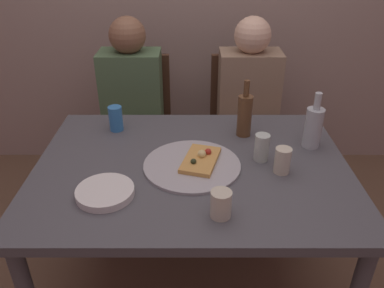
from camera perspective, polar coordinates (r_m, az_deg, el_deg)
ground_plane at (r=2.10m, az=0.04°, el=-20.00°), size 8.00×8.00×0.00m
dining_table at (r=1.66m, az=0.05°, el=-5.32°), size 1.31×0.97×0.73m
pizza_tray at (r=1.60m, az=-0.00°, el=-3.14°), size 0.40×0.40×0.01m
pizza_slice_last at (r=1.60m, az=1.36°, el=-2.34°), size 0.18×0.25×0.05m
wine_bottle at (r=1.79m, az=17.57°, el=2.48°), size 0.08×0.08×0.26m
beer_bottle at (r=1.81m, az=7.85°, el=4.34°), size 0.07×0.07×0.27m
tumbler_near at (r=1.58m, az=13.31°, el=-2.39°), size 0.07×0.07×0.11m
tumbler_far at (r=1.64m, az=10.33°, el=-0.51°), size 0.06×0.06×0.12m
wine_glass at (r=1.32m, az=4.35°, el=-8.86°), size 0.07×0.07×0.10m
soda_can at (r=1.90m, az=-11.18°, el=3.73°), size 0.07×0.07×0.12m
plate_stack at (r=1.47m, az=-12.70°, el=-6.97°), size 0.22×0.22×0.03m
chair_left at (r=2.52m, az=-8.29°, el=3.74°), size 0.44×0.44×0.90m
chair_right at (r=2.52m, az=7.87°, el=3.74°), size 0.44×0.44×0.90m
guest_in_sweater at (r=2.33m, az=-8.99°, el=4.94°), size 0.36×0.56×1.17m
guest_in_beanie at (r=2.33m, az=8.53°, el=4.94°), size 0.36×0.56×1.17m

